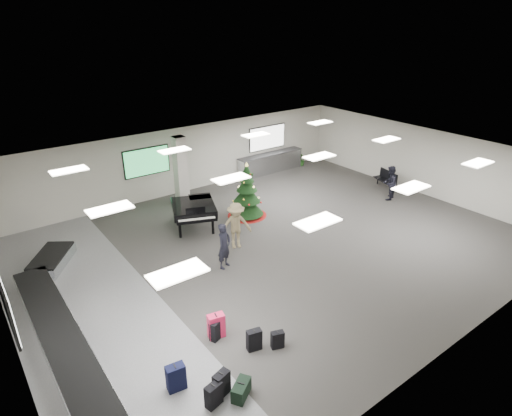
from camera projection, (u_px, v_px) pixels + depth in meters
ground at (277, 245)px, 16.27m from camera, size 18.00×18.00×0.00m
room_envelope at (258, 185)px, 15.60m from camera, size 18.02×14.02×3.21m
baggage_carousel at (60, 322)px, 11.84m from camera, size 2.28×9.71×0.43m
service_counter at (270, 163)px, 23.64m from camera, size 4.05×0.65×1.08m
suitcase_0 at (222, 384)px, 9.73m from camera, size 0.45×0.33×0.64m
suitcase_1 at (254, 340)px, 11.07m from camera, size 0.42×0.29×0.62m
pink_suitcase at (216, 326)px, 11.49m from camera, size 0.49×0.34×0.73m
suitcase_3 at (216, 330)px, 11.45m from camera, size 0.42×0.33×0.58m
navy_suitcase at (176, 377)px, 9.87m from camera, size 0.47×0.31×0.69m
suitcase_5 at (214, 395)px, 9.47m from camera, size 0.43×0.29×0.60m
green_duffel at (241, 390)px, 9.72m from camera, size 0.64×0.56×0.40m
suitcase_7 at (277, 340)px, 11.16m from camera, size 0.38×0.28×0.51m
christmas_tree at (247, 198)px, 18.36m from camera, size 1.70×1.70×2.43m
grand_piano at (194, 209)px, 17.22m from camera, size 2.31×2.59×1.22m
bench at (386, 178)px, 21.60m from camera, size 0.81×1.41×0.85m
traveler_a at (224, 246)px, 14.53m from camera, size 0.71×0.61×1.65m
traveler_b at (236, 226)px, 15.78m from camera, size 1.31×1.01×1.79m
traveler_bench at (390, 183)px, 20.01m from camera, size 0.97×0.88×1.64m
potted_plant_left at (250, 172)px, 22.79m from camera, size 0.50×0.52×0.75m
potted_plant_right at (301, 160)px, 24.77m from camera, size 0.46×0.46×0.72m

